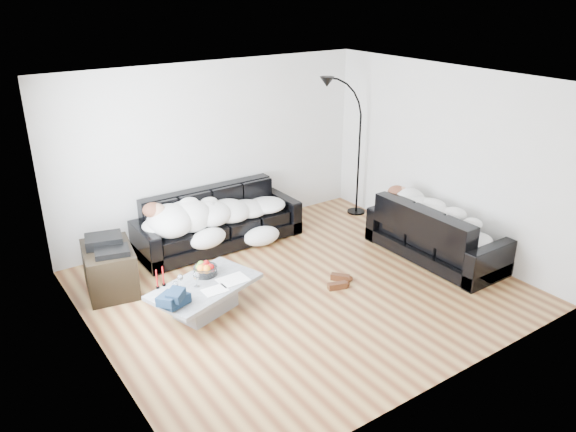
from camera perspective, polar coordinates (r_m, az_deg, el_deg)
ground at (r=7.22m, az=1.36°, el=-7.37°), size 5.00×5.00×0.00m
wall_back at (r=8.49m, az=-7.54°, el=6.68°), size 5.00×0.02×2.60m
wall_left at (r=5.68m, az=-19.45°, el=-2.76°), size 0.02×4.50×2.60m
wall_right at (r=8.31m, az=15.63°, el=5.67°), size 0.02×4.50×2.60m
ceiling at (r=6.33m, az=1.59°, el=13.46°), size 5.00×5.00×0.00m
sofa_back at (r=8.29m, az=-7.07°, el=-0.31°), size 2.44×0.84×0.80m
sofa_right at (r=8.10m, az=14.83°, el=-1.51°), size 0.85×1.97×0.80m
sleeper_back at (r=8.17m, az=-6.98°, el=1.05°), size 2.06×0.71×0.41m
sleeper_right at (r=8.01m, az=14.99°, el=-0.03°), size 0.71×1.69×0.41m
teal_cushion at (r=8.31m, az=11.64°, el=1.82°), size 0.42×0.38×0.20m
coffee_table at (r=6.73m, az=-8.38°, el=-8.26°), size 1.41×1.08×0.37m
fruit_bowl at (r=6.81m, az=-8.41°, el=-5.26°), size 0.36×0.36×0.17m
wine_glass_a at (r=6.59m, az=-10.87°, el=-6.49°), size 0.07×0.07×0.16m
wine_glass_b at (r=6.48m, az=-11.32°, el=-7.11°), size 0.08×0.08×0.15m
wine_glass_c at (r=6.56m, az=-9.30°, el=-6.40°), size 0.09×0.09×0.18m
candle_left at (r=6.60m, az=-13.18°, el=-6.28°), size 0.05×0.05×0.23m
candle_right at (r=6.64m, az=-12.56°, el=-6.01°), size 0.05×0.05×0.24m
newspaper_a at (r=6.69m, az=-5.62°, el=-6.44°), size 0.35×0.27×0.01m
newspaper_b at (r=6.49m, az=-7.42°, el=-7.47°), size 0.28×0.20×0.01m
navy_jacket at (r=6.19m, az=-11.75°, el=-7.75°), size 0.40×0.38×0.16m
shoes at (r=7.31m, az=5.18°, el=-6.64°), size 0.51×0.46×0.09m
av_cabinet at (r=7.40m, az=-17.65°, el=-5.16°), size 0.72×0.94×0.58m
stereo at (r=7.25m, az=-17.98°, el=-2.67°), size 0.51×0.44×0.13m
floor_lamp at (r=9.26m, az=7.22°, el=6.26°), size 0.80×0.58×2.05m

